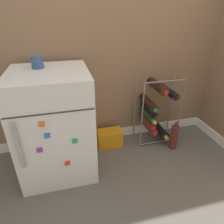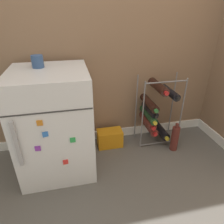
# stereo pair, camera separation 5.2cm
# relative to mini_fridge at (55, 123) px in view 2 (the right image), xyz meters

# --- Properties ---
(ground_plane) EXTENTS (14.00, 14.00, 0.00)m
(ground_plane) POSITION_rel_mini_fridge_xyz_m (0.52, -0.21, -0.42)
(ground_plane) COLOR #56544F
(wall_back) EXTENTS (7.05, 0.07, 2.50)m
(wall_back) POSITION_rel_mini_fridge_xyz_m (0.52, 0.35, 0.82)
(wall_back) COLOR #84664C
(wall_back) RESTS_ON ground_plane
(mini_fridge) EXTENTS (0.55, 0.57, 0.83)m
(mini_fridge) POSITION_rel_mini_fridge_xyz_m (0.00, 0.00, 0.00)
(mini_fridge) COLOR silver
(mini_fridge) RESTS_ON ground_plane
(wine_rack) EXTENTS (0.40, 0.33, 0.67)m
(wine_rack) POSITION_rel_mini_fridge_xyz_m (0.90, 0.17, -0.08)
(wine_rack) COLOR slate
(wine_rack) RESTS_ON ground_plane
(soda_box) EXTENTS (0.24, 0.14, 0.17)m
(soda_box) POSITION_rel_mini_fridge_xyz_m (0.47, 0.17, -0.33)
(soda_box) COLOR orange
(soda_box) RESTS_ON ground_plane
(fridge_top_cup) EXTENTS (0.08, 0.08, 0.09)m
(fridge_top_cup) POSITION_rel_mini_fridge_xyz_m (-0.06, 0.09, 0.46)
(fridge_top_cup) COLOR #335184
(fridge_top_cup) RESTS_ON mini_fridge
(loose_bottle_floor) EXTENTS (0.07, 0.07, 0.28)m
(loose_bottle_floor) POSITION_rel_mini_fridge_xyz_m (1.05, -0.02, -0.29)
(loose_bottle_floor) COLOR #56231E
(loose_bottle_floor) RESTS_ON ground_plane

